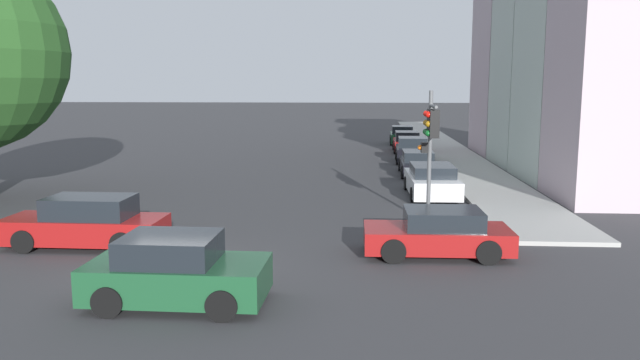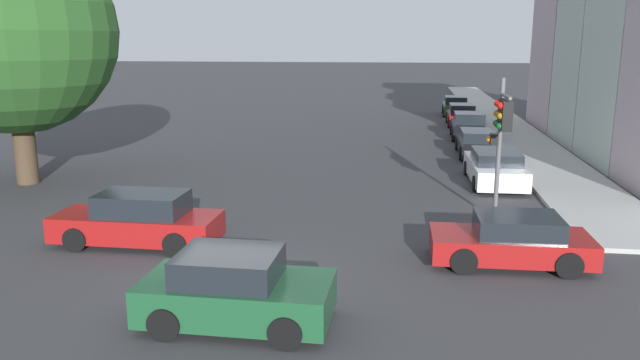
{
  "view_description": "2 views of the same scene",
  "coord_description": "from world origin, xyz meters",
  "px_view_note": "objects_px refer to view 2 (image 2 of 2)",
  "views": [
    {
      "loc": [
        4.73,
        -14.84,
        4.72
      ],
      "look_at": [
        3.37,
        4.35,
        1.76
      ],
      "focal_mm": 35.0,
      "sensor_mm": 36.0,
      "label": 1
    },
    {
      "loc": [
        4.03,
        -13.54,
        5.66
      ],
      "look_at": [
        1.83,
        2.37,
        2.04
      ],
      "focal_mm": 35.0,
      "sensor_mm": 36.0,
      "label": 2
    }
  ],
  "objects_px": {
    "crossing_car_1": "(139,220)",
    "parked_car_4": "(455,106)",
    "traffic_signal": "(502,123)",
    "crossing_car_0": "(235,290)",
    "crossing_car_2": "(512,241)",
    "parked_car_2": "(469,126)",
    "parked_car_1": "(476,143)",
    "parked_car_0": "(495,168)",
    "parked_car_3": "(462,115)",
    "street_tree": "(13,32)"
  },
  "relations": [
    {
      "from": "parked_car_1",
      "to": "parked_car_3",
      "type": "bearing_deg",
      "value": -0.55
    },
    {
      "from": "parked_car_0",
      "to": "crossing_car_0",
      "type": "bearing_deg",
      "value": 152.19
    },
    {
      "from": "crossing_car_0",
      "to": "crossing_car_1",
      "type": "height_order",
      "value": "crossing_car_0"
    },
    {
      "from": "crossing_car_1",
      "to": "parked_car_0",
      "type": "xyz_separation_m",
      "value": [
        10.96,
        9.26,
        -0.05
      ]
    },
    {
      "from": "crossing_car_2",
      "to": "parked_car_2",
      "type": "bearing_deg",
      "value": -93.31
    },
    {
      "from": "parked_car_2",
      "to": "parked_car_0",
      "type": "bearing_deg",
      "value": -178.64
    },
    {
      "from": "crossing_car_2",
      "to": "parked_car_0",
      "type": "height_order",
      "value": "parked_car_0"
    },
    {
      "from": "crossing_car_1",
      "to": "parked_car_4",
      "type": "height_order",
      "value": "crossing_car_1"
    },
    {
      "from": "crossing_car_0",
      "to": "parked_car_3",
      "type": "bearing_deg",
      "value": 78.37
    },
    {
      "from": "traffic_signal",
      "to": "parked_car_2",
      "type": "bearing_deg",
      "value": -93.09
    },
    {
      "from": "crossing_car_0",
      "to": "parked_car_3",
      "type": "xyz_separation_m",
      "value": [
        7.03,
        31.37,
        -0.03
      ]
    },
    {
      "from": "parked_car_0",
      "to": "parked_car_2",
      "type": "xyz_separation_m",
      "value": [
        0.05,
        11.82,
        0.07
      ]
    },
    {
      "from": "crossing_car_1",
      "to": "crossing_car_0",
      "type": "bearing_deg",
      "value": 132.35
    },
    {
      "from": "crossing_car_0",
      "to": "crossing_car_1",
      "type": "distance_m",
      "value": 6.06
    },
    {
      "from": "parked_car_0",
      "to": "parked_car_3",
      "type": "height_order",
      "value": "parked_car_3"
    },
    {
      "from": "traffic_signal",
      "to": "parked_car_1",
      "type": "height_order",
      "value": "traffic_signal"
    },
    {
      "from": "parked_car_1",
      "to": "parked_car_4",
      "type": "height_order",
      "value": "parked_car_4"
    },
    {
      "from": "crossing_car_2",
      "to": "parked_car_1",
      "type": "xyz_separation_m",
      "value": [
        0.73,
        15.71,
        -0.01
      ]
    },
    {
      "from": "street_tree",
      "to": "crossing_car_0",
      "type": "xyz_separation_m",
      "value": [
        11.73,
        -11.27,
        -5.24
      ]
    },
    {
      "from": "crossing_car_0",
      "to": "crossing_car_2",
      "type": "height_order",
      "value": "crossing_car_0"
    },
    {
      "from": "parked_car_0",
      "to": "traffic_signal",
      "type": "bearing_deg",
      "value": 171.86
    },
    {
      "from": "street_tree",
      "to": "crossing_car_0",
      "type": "bearing_deg",
      "value": -43.84
    },
    {
      "from": "parked_car_0",
      "to": "crossing_car_2",
      "type": "bearing_deg",
      "value": 173.93
    },
    {
      "from": "traffic_signal",
      "to": "crossing_car_1",
      "type": "xyz_separation_m",
      "value": [
        -10.25,
        -3.45,
        -2.48
      ]
    },
    {
      "from": "traffic_signal",
      "to": "crossing_car_0",
      "type": "bearing_deg",
      "value": 51.49
    },
    {
      "from": "street_tree",
      "to": "parked_car_1",
      "type": "bearing_deg",
      "value": 25.32
    },
    {
      "from": "traffic_signal",
      "to": "parked_car_1",
      "type": "bearing_deg",
      "value": -93.6
    },
    {
      "from": "crossing_car_0",
      "to": "crossing_car_2",
      "type": "distance_m",
      "value": 7.49
    },
    {
      "from": "street_tree",
      "to": "crossing_car_1",
      "type": "height_order",
      "value": "street_tree"
    },
    {
      "from": "street_tree",
      "to": "parked_car_3",
      "type": "relative_size",
      "value": 2.26
    },
    {
      "from": "traffic_signal",
      "to": "crossing_car_1",
      "type": "height_order",
      "value": "traffic_signal"
    },
    {
      "from": "traffic_signal",
      "to": "parked_car_0",
      "type": "height_order",
      "value": "traffic_signal"
    },
    {
      "from": "street_tree",
      "to": "parked_car_1",
      "type": "height_order",
      "value": "street_tree"
    },
    {
      "from": "crossing_car_2",
      "to": "parked_car_4",
      "type": "bearing_deg",
      "value": -92.62
    },
    {
      "from": "street_tree",
      "to": "crossing_car_1",
      "type": "relative_size",
      "value": 2.15
    },
    {
      "from": "street_tree",
      "to": "parked_car_4",
      "type": "height_order",
      "value": "street_tree"
    },
    {
      "from": "parked_car_4",
      "to": "street_tree",
      "type": "bearing_deg",
      "value": 145.78
    },
    {
      "from": "crossing_car_0",
      "to": "parked_car_0",
      "type": "xyz_separation_m",
      "value": [
        6.91,
        13.78,
        -0.06
      ]
    },
    {
      "from": "parked_car_3",
      "to": "parked_car_4",
      "type": "distance_m",
      "value": 5.87
    },
    {
      "from": "parked_car_1",
      "to": "parked_car_0",
      "type": "bearing_deg",
      "value": -178.83
    },
    {
      "from": "crossing_car_1",
      "to": "parked_car_0",
      "type": "bearing_deg",
      "value": -139.25
    },
    {
      "from": "parked_car_4",
      "to": "parked_car_2",
      "type": "bearing_deg",
      "value": -178.74
    },
    {
      "from": "traffic_signal",
      "to": "parked_car_4",
      "type": "distance_m",
      "value": 29.39
    },
    {
      "from": "crossing_car_2",
      "to": "parked_car_1",
      "type": "bearing_deg",
      "value": -93.64
    },
    {
      "from": "crossing_car_0",
      "to": "parked_car_4",
      "type": "relative_size",
      "value": 0.94
    },
    {
      "from": "crossing_car_0",
      "to": "crossing_car_1",
      "type": "relative_size",
      "value": 0.83
    },
    {
      "from": "crossing_car_2",
      "to": "parked_car_2",
      "type": "distance_m",
      "value": 21.27
    },
    {
      "from": "crossing_car_1",
      "to": "parked_car_4",
      "type": "distance_m",
      "value": 34.55
    },
    {
      "from": "traffic_signal",
      "to": "parked_car_4",
      "type": "xyz_separation_m",
      "value": [
        0.84,
        29.27,
        -2.5
      ]
    },
    {
      "from": "parked_car_1",
      "to": "parked_car_4",
      "type": "distance_m",
      "value": 17.19
    }
  ]
}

